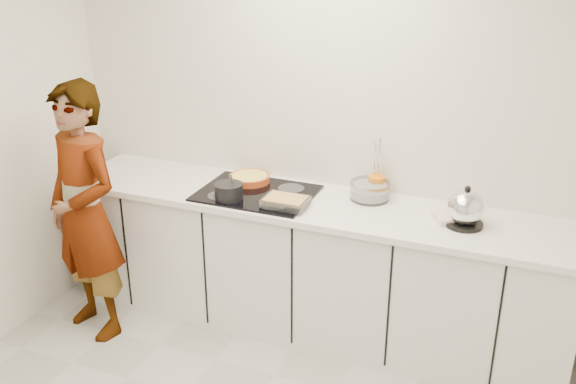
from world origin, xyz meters
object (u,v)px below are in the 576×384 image
at_px(baking_dish, 286,201).
at_px(kettle, 465,209).
at_px(mixing_bowl, 370,191).
at_px(saucepan, 229,191).
at_px(cook, 85,213).
at_px(hob, 257,193).
at_px(utensil_crock, 377,186).
at_px(tart_dish, 250,178).

distance_m(baking_dish, kettle, 1.05).
xyz_separation_m(mixing_bowl, kettle, (0.60, -0.18, 0.05)).
distance_m(saucepan, cook, 0.91).
height_order(mixing_bowl, cook, cook).
xyz_separation_m(hob, cook, (-0.94, -0.52, -0.09)).
xyz_separation_m(hob, baking_dish, (0.25, -0.13, 0.04)).
distance_m(saucepan, utensil_crock, 0.92).
bearing_deg(cook, utensil_crock, 43.31).
relative_size(saucepan, utensil_crock, 1.61).
distance_m(mixing_bowl, cook, 1.78).
bearing_deg(kettle, tart_dish, 174.47).
distance_m(hob, baking_dish, 0.29).
height_order(kettle, utensil_crock, kettle).
distance_m(baking_dish, utensil_crock, 0.60).
relative_size(saucepan, mixing_bowl, 0.68).
distance_m(hob, cook, 1.08).
bearing_deg(utensil_crock, saucepan, -153.59).
bearing_deg(cook, mixing_bowl, 41.84).
bearing_deg(kettle, hob, -179.40).
bearing_deg(saucepan, cook, -156.73).
relative_size(hob, cook, 0.43).
distance_m(tart_dish, baking_dish, 0.47).
distance_m(utensil_crock, cook, 1.83).
height_order(tart_dish, cook, cook).
bearing_deg(baking_dish, hob, 152.60).
relative_size(hob, kettle, 2.78).
relative_size(tart_dish, mixing_bowl, 1.07).
bearing_deg(tart_dish, mixing_bowl, 2.80).
xyz_separation_m(mixing_bowl, cook, (-1.63, -0.70, -0.13)).
bearing_deg(hob, baking_dish, -27.40).
bearing_deg(utensil_crock, kettle, -22.50).
bearing_deg(mixing_bowl, hob, -164.64).
xyz_separation_m(baking_dish, mixing_bowl, (0.43, 0.32, 0.01)).
relative_size(tart_dish, baking_dish, 1.28).
bearing_deg(utensil_crock, baking_dish, -140.35).
height_order(hob, kettle, kettle).
xyz_separation_m(baking_dish, utensil_crock, (0.46, 0.38, 0.02)).
xyz_separation_m(mixing_bowl, utensil_crock, (0.03, 0.06, 0.01)).
height_order(baking_dish, cook, cook).
distance_m(tart_dish, utensil_crock, 0.84).
distance_m(hob, kettle, 1.29).
distance_m(tart_dish, kettle, 1.41).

